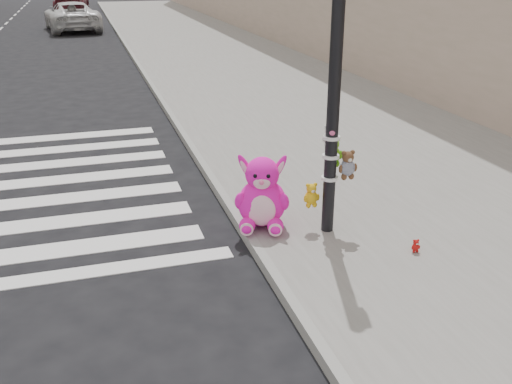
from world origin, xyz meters
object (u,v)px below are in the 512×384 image
object	(u,v)px
red_teddy	(416,246)
car_white_near	(72,16)
pink_bunny	(262,197)
signal_pole	(334,108)

from	to	relation	value
red_teddy	car_white_near	bearing A→B (deg)	103.09
pink_bunny	signal_pole	bearing A→B (deg)	-4.00
signal_pole	car_white_near	distance (m)	27.08
pink_bunny	red_teddy	distance (m)	2.09
signal_pole	pink_bunny	distance (m)	1.54
red_teddy	car_white_near	distance (m)	28.08
signal_pole	pink_bunny	xyz separation A→B (m)	(-0.83, 0.36, -1.25)
pink_bunny	red_teddy	xyz separation A→B (m)	(1.61, -1.28, -0.34)
signal_pole	pink_bunny	world-z (taller)	signal_pole
signal_pole	red_teddy	bearing A→B (deg)	-49.91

